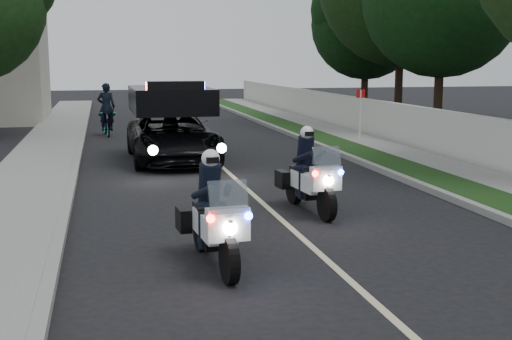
{
  "coord_description": "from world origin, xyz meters",
  "views": [
    {
      "loc": [
        -3.31,
        -9.27,
        3.08
      ],
      "look_at": [
        -0.51,
        3.03,
        1.0
      ],
      "focal_mm": 47.34,
      "sensor_mm": 36.0,
      "label": 1
    }
  ],
  "objects": [
    {
      "name": "ground",
      "position": [
        0.0,
        0.0,
        0.0
      ],
      "size": [
        120.0,
        120.0,
        0.0
      ],
      "primitive_type": "plane",
      "color": "black",
      "rests_on": "ground"
    },
    {
      "name": "curb_right",
      "position": [
        4.1,
        10.0,
        0.07
      ],
      "size": [
        0.2,
        60.0,
        0.15
      ],
      "primitive_type": "cube",
      "color": "gray",
      "rests_on": "ground"
    },
    {
      "name": "grass_verge",
      "position": [
        4.8,
        10.0,
        0.08
      ],
      "size": [
        1.2,
        60.0,
        0.16
      ],
      "primitive_type": "cube",
      "color": "#193814",
      "rests_on": "ground"
    },
    {
      "name": "sidewalk_right",
      "position": [
        6.1,
        10.0,
        0.08
      ],
      "size": [
        1.4,
        60.0,
        0.16
      ],
      "primitive_type": "cube",
      "color": "gray",
      "rests_on": "ground"
    },
    {
      "name": "property_wall",
      "position": [
        7.1,
        10.0,
        0.75
      ],
      "size": [
        0.22,
        60.0,
        1.5
      ],
      "primitive_type": "cube",
      "color": "beige",
      "rests_on": "ground"
    },
    {
      "name": "curb_left",
      "position": [
        -4.1,
        10.0,
        0.07
      ],
      "size": [
        0.2,
        60.0,
        0.15
      ],
      "primitive_type": "cube",
      "color": "gray",
      "rests_on": "ground"
    },
    {
      "name": "sidewalk_left",
      "position": [
        -5.2,
        10.0,
        0.08
      ],
      "size": [
        2.0,
        60.0,
        0.16
      ],
      "primitive_type": "cube",
      "color": "gray",
      "rests_on": "ground"
    },
    {
      "name": "lane_marking",
      "position": [
        0.0,
        10.0,
        0.0
      ],
      "size": [
        0.12,
        50.0,
        0.01
      ],
      "primitive_type": "cube",
      "color": "#BFB78C",
      "rests_on": "ground"
    },
    {
      "name": "police_moto_left",
      "position": [
        -1.74,
        0.45,
        0.0
      ],
      "size": [
        0.89,
        2.12,
        1.76
      ],
      "primitive_type": null,
      "rotation": [
        0.0,
        0.0,
        0.08
      ],
      "color": "silver",
      "rests_on": "ground"
    },
    {
      "name": "police_moto_right",
      "position": [
        0.73,
        3.6,
        0.0
      ],
      "size": [
        0.92,
        2.12,
        1.75
      ],
      "primitive_type": null,
      "rotation": [
        0.0,
        0.0,
        0.1
      ],
      "color": "silver",
      "rests_on": "ground"
    },
    {
      "name": "police_suv",
      "position": [
        -1.27,
        11.05,
        0.0
      ],
      "size": [
        2.57,
        5.44,
        2.63
      ],
      "primitive_type": "imported",
      "rotation": [
        0.0,
        0.0,
        0.01
      ],
      "color": "black",
      "rests_on": "ground"
    },
    {
      "name": "bicycle",
      "position": [
        -3.15,
        18.61,
        0.0
      ],
      "size": [
        0.83,
        1.94,
        0.99
      ],
      "primitive_type": "imported",
      "rotation": [
        0.0,
        0.0,
        0.09
      ],
      "color": "black",
      "rests_on": "ground"
    },
    {
      "name": "cyclist",
      "position": [
        -3.15,
        18.61,
        0.0
      ],
      "size": [
        0.72,
        0.51,
        1.93
      ],
      "primitive_type": "imported",
      "rotation": [
        0.0,
        0.0,
        3.08
      ],
      "color": "black",
      "rests_on": "ground"
    },
    {
      "name": "sign_post",
      "position": [
        6.0,
        14.2,
        0.0
      ],
      "size": [
        0.4,
        0.4,
        2.03
      ],
      "primitive_type": null,
      "rotation": [
        0.0,
        0.0,
        -0.3
      ],
      "color": "#A10B26",
      "rests_on": "ground"
    },
    {
      "name": "tree_right_c",
      "position": [
        10.09,
        16.02,
        0.0
      ],
      "size": [
        7.24,
        7.24,
        10.71
      ],
      "primitive_type": null,
      "rotation": [
        0.0,
        0.0,
        0.14
      ],
      "color": "#103410",
      "rests_on": "ground"
    },
    {
      "name": "tree_right_d",
      "position": [
        10.01,
        19.65,
        0.0
      ],
      "size": [
        9.95,
        9.95,
        12.48
      ],
      "primitive_type": null,
      "rotation": [
        0.0,
        0.0,
        0.44
      ],
      "color": "#193712",
      "rests_on": "ground"
    },
    {
      "name": "tree_right_e",
      "position": [
        9.98,
        23.71,
        0.0
      ],
      "size": [
        6.63,
        6.63,
        9.34
      ],
      "primitive_type": null,
      "rotation": [
        0.0,
        0.0,
        -0.2
      ],
      "color": "black",
      "rests_on": "ground"
    }
  ]
}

